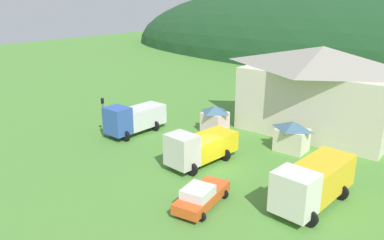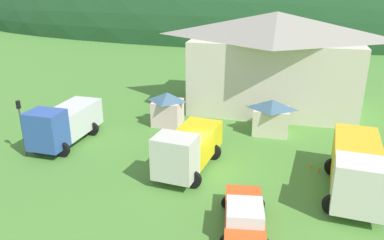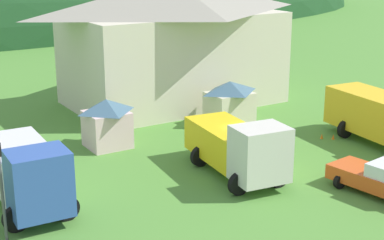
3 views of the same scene
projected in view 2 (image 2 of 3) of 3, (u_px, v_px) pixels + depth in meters
The scene contains 12 objects.
ground_plane at pixel (205, 171), 25.58m from camera, with size 200.00×200.00×0.00m, color #518C38.
forested_hill_backdrop at pixel (268, 29), 92.62m from camera, with size 154.45×60.00×38.51m, color #1E4723.
depot_building at pixel (274, 60), 36.31m from camera, with size 15.98×9.78×9.02m.
play_shed_cream at pixel (271, 116), 31.12m from camera, with size 3.00×2.40×2.86m.
play_shed_pink at pixel (168, 108), 33.04m from camera, with size 2.51×2.43×2.85m.
box_truck_blue at pixel (64, 123), 29.13m from camera, with size 3.40×6.85×3.28m.
flatbed_truck_yellow at pixel (188, 148), 25.14m from camera, with size 3.77×7.05×3.18m.
heavy_rig_striped at pixel (357, 167), 22.24m from camera, with size 3.84×7.84×3.30m.
service_pickup_orange at pixel (244, 215), 19.43m from camera, with size 2.82×5.18×1.66m.
traffic_light_west at pixel (21, 122), 26.92m from camera, with size 0.20×0.32×4.08m.
traffic_cone_near_pickup at pixel (311, 168), 25.96m from camera, with size 0.36×0.36×0.63m, color orange.
traffic_cone_mid_row at pixel (319, 172), 25.43m from camera, with size 0.36×0.36×0.63m, color orange.
Camera 2 is at (4.51, -22.34, 12.13)m, focal length 36.37 mm.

